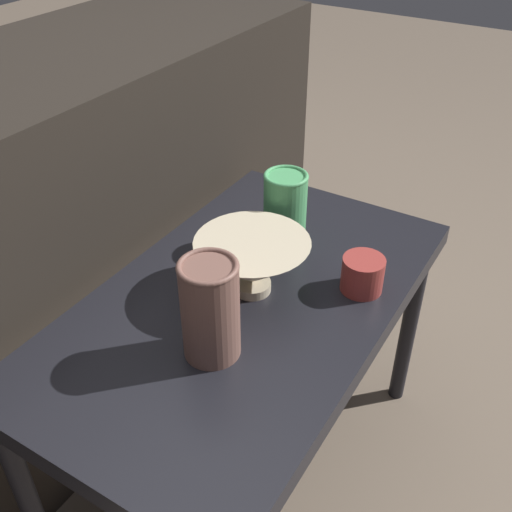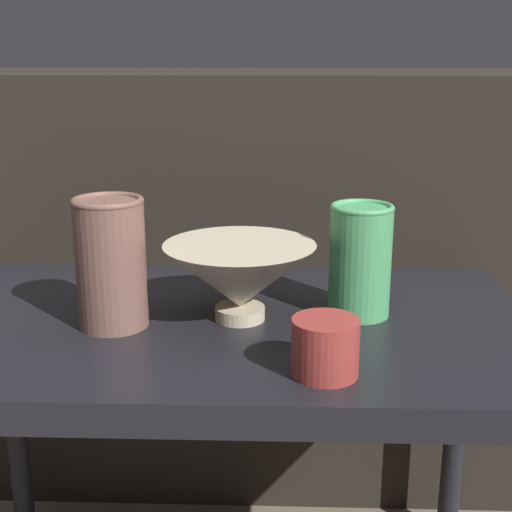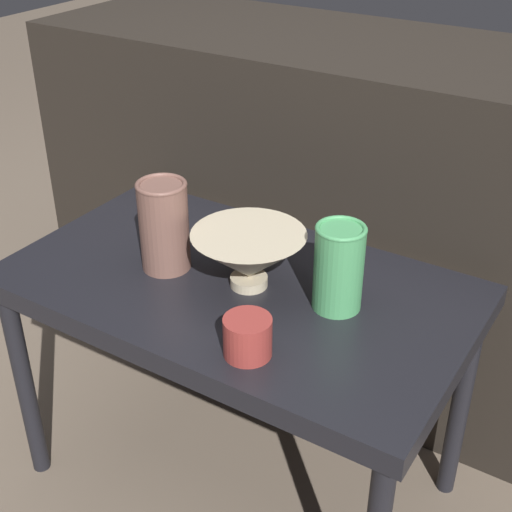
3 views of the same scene
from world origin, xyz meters
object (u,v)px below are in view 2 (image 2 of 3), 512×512
bowl (240,277)px  cup (325,347)px  vase_textured_left (111,261)px  vase_colorful_right (360,259)px

bowl → cup: size_ratio=2.66×
vase_textured_left → vase_colorful_right: vase_textured_left is taller
vase_textured_left → cup: vase_textured_left is taller
vase_textured_left → bowl: bearing=9.0°
bowl → vase_textured_left: 0.17m
vase_textured_left → cup: 0.31m
bowl → vase_colorful_right: (0.16, 0.03, 0.02)m
vase_textured_left → vase_colorful_right: (0.32, 0.05, -0.01)m
vase_colorful_right → vase_textured_left: bearing=-171.0°
bowl → vase_colorful_right: vase_colorful_right is taller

